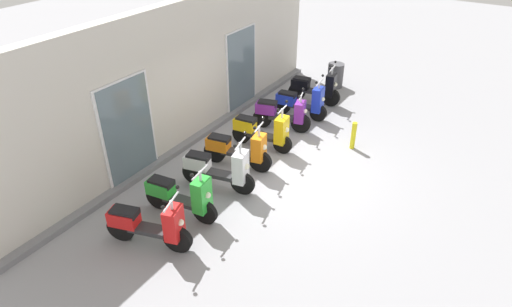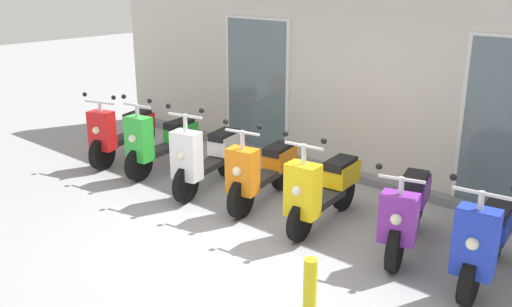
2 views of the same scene
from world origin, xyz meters
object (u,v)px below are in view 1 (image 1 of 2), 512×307
Objects in this scene: scooter_yellow at (263,130)px; trash_bin at (335,75)px; scooter_orange at (238,149)px; scooter_purple at (282,113)px; curb_bollard at (353,136)px; scooter_blue at (302,102)px; scooter_black at (315,88)px; scooter_red at (149,225)px; scooter_white at (219,168)px; scooter_green at (182,195)px.

trash_bin is (4.49, 0.07, -0.11)m from scooter_yellow.
scooter_yellow is at bearing -2.42° from scooter_orange.
curb_bollard is (0.09, -1.94, -0.12)m from scooter_purple.
curb_bollard is 0.92× the size of trash_bin.
trash_bin is at bearing 0.84° from scooter_yellow.
scooter_black reaches higher than scooter_blue.
scooter_white is at bearing -0.56° from scooter_red.
scooter_yellow is at bearing 0.75° from scooter_green.
scooter_orange is 1.05× the size of scooter_black.
scooter_orange is 2.15× the size of trash_bin.
scooter_orange is at bearing 2.70° from scooter_red.
scooter_green is 1.11m from scooter_white.
scooter_blue reaches higher than curb_bollard.
trash_bin is at bearing 0.80° from scooter_green.
scooter_yellow reaches higher than curb_bollard.
scooter_orange reaches higher than trash_bin.
scooter_white reaches higher than scooter_green.
scooter_blue reaches higher than scooter_purple.
curb_bollard is at bearing -87.24° from scooter_purple.
scooter_red reaches higher than curb_bollard.
scooter_purple is 1.96m from scooter_black.
scooter_blue is 2.51m from trash_bin.
scooter_black is at bearing -0.29° from scooter_purple.
trash_bin is (2.50, 0.09, -0.08)m from scooter_blue.
scooter_white is 3.00m from scooter_purple.
scooter_green is 0.97× the size of scooter_orange.
scooter_red is 7.00m from scooter_black.
scooter_red is 2.28× the size of curb_bollard.
scooter_orange reaches higher than scooter_red.
scooter_white reaches higher than scooter_blue.
scooter_green reaches higher than scooter_red.
scooter_green is at bearing -179.20° from trash_bin.
scooter_orange reaches higher than scooter_blue.
scooter_red is 1.02× the size of scooter_black.
scooter_red is at bearing 179.44° from scooter_white.
scooter_black is at bearing 179.62° from trash_bin.
curb_bollard is (-1.87, -1.93, -0.13)m from scooter_black.
scooter_yellow is 1.08m from scooter_purple.
scooter_yellow is at bearing -175.46° from scooter_purple.
scooter_orange is 2.89m from curb_bollard.
scooter_white is (2.04, -0.02, 0.05)m from scooter_red.
scooter_blue is (0.91, -0.11, -0.01)m from scooter_purple.
trash_bin is (3.41, -0.02, -0.09)m from scooter_purple.
scooter_orange is 5.50m from trash_bin.
scooter_green reaches higher than trash_bin.
scooter_white is 3.91m from scooter_blue.
scooter_white is at bearing 150.61° from curb_bollard.
scooter_yellow is at bearing 3.46° from scooter_white.
trash_bin is (5.50, 0.02, -0.08)m from scooter_orange.
scooter_green is 1.01× the size of scooter_black.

